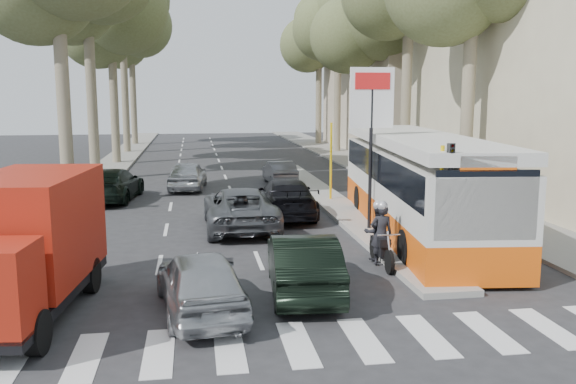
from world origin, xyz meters
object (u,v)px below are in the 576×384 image
at_px(red_truck, 24,244).
at_px(dark_hatchback, 303,263).
at_px(silver_hatchback, 200,281).
at_px(motorcycle, 379,235).
at_px(city_bus, 416,181).

bearing_deg(red_truck, dark_hatchback, 11.80).
bearing_deg(silver_hatchback, red_truck, -14.05).
bearing_deg(silver_hatchback, motorcycle, -155.57).
relative_size(dark_hatchback, red_truck, 0.75).
bearing_deg(city_bus, red_truck, -144.19).
height_order(silver_hatchback, red_truck, red_truck).
distance_m(silver_hatchback, red_truck, 3.81).
relative_size(city_bus, motorcycle, 6.07).
xyz_separation_m(dark_hatchback, motorcycle, (2.56, 2.14, 0.11)).
height_order(dark_hatchback, motorcycle, motorcycle).
bearing_deg(silver_hatchback, dark_hatchback, -165.38).
height_order(red_truck, city_bus, city_bus).
distance_m(city_bus, motorcycle, 4.40).
bearing_deg(motorcycle, city_bus, 57.45).
bearing_deg(red_truck, motorcycle, 23.75).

